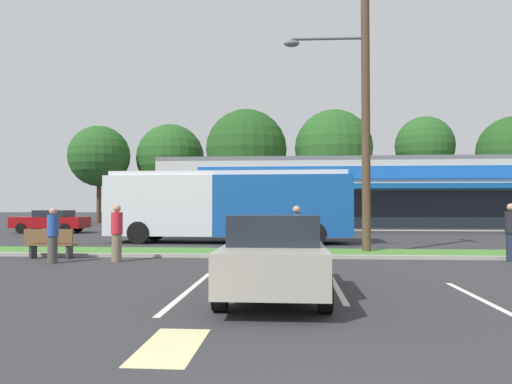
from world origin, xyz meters
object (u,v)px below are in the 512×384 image
bus_stop_bench (50,243)px  pedestrian_by_pole (297,234)px  car_2 (275,254)px  city_bus (229,204)px  pedestrian_far (53,235)px  car_1 (221,221)px  pedestrian_near_bench (117,233)px  pedestrian_mid (511,232)px  utility_pole (362,94)px  car_0 (51,221)px

bus_stop_bench → pedestrian_by_pole: pedestrian_by_pole is taller
car_2 → pedestrian_by_pole: bearing=-4.9°
city_bus → pedestrian_far: size_ratio=6.81×
car_1 → pedestrian_near_bench: (-1.12, -14.12, 0.07)m
city_bus → pedestrian_mid: size_ratio=6.32×
bus_stop_bench → pedestrian_by_pole: 7.90m
bus_stop_bench → pedestrian_near_bench: bearing=165.1°
car_2 → bus_stop_bench: bearing=51.9°
city_bus → pedestrian_far: bearing=64.3°
utility_pole → pedestrian_by_pole: size_ratio=6.26×
pedestrian_by_pole → city_bus: bearing=49.4°
utility_pole → pedestrian_far: size_ratio=6.46×
pedestrian_near_bench → pedestrian_by_pole: bearing=154.9°
car_0 → pedestrian_near_bench: 17.60m
pedestrian_mid → pedestrian_by_pole: bearing=-79.3°
car_1 → car_2: (3.87, -19.29, -0.02)m
city_bus → car_0: bearing=-28.7°
utility_pole → car_2: bearing=-109.4°
car_1 → pedestrian_far: bearing=78.9°
car_2 → pedestrian_mid: (6.99, 6.09, 0.11)m
utility_pole → pedestrian_near_bench: size_ratio=6.13×
car_0 → car_1: (10.83, -0.56, 0.06)m
car_2 → pedestrian_by_pole: (0.46, 5.45, 0.07)m
pedestrian_near_bench → pedestrian_by_pole: (5.45, 0.28, -0.02)m
car_1 → pedestrian_by_pole: bearing=107.4°
utility_pole → pedestrian_by_pole: bearing=-133.2°
pedestrian_far → car_1: bearing=174.2°
car_0 → utility_pole: bearing=145.7°
pedestrian_near_bench → utility_pole: bearing=171.5°
bus_stop_bench → car_0: (-7.27, 14.04, 0.24)m
pedestrian_by_pole → pedestrian_far: bearing=123.5°
car_0 → pedestrian_near_bench: pedestrian_near_bench is taller
city_bus → car_2: size_ratio=2.46×
city_bus → pedestrian_by_pole: size_ratio=6.59×
car_2 → pedestrian_far: (-6.74, 4.65, 0.04)m
car_0 → car_1: 10.85m
pedestrian_near_bench → pedestrian_by_pole: pedestrian_near_bench is taller
car_2 → city_bus: bearing=11.3°
utility_pole → car_1: bearing=120.4°
city_bus → bus_stop_bench: bearing=56.5°
car_2 → pedestrian_far: size_ratio=2.76×
bus_stop_bench → pedestrian_mid: bearing=-179.0°
pedestrian_mid → pedestrian_far: (-13.73, -1.44, -0.06)m
utility_pole → car_2: 9.72m
car_0 → bus_stop_bench: bearing=117.4°
bus_stop_bench → pedestrian_mid: size_ratio=0.91×
car_2 → pedestrian_far: pedestrian_far is taller
city_bus → pedestrian_mid: bearing=146.3°
car_0 → car_1: car_1 is taller
utility_pole → pedestrian_mid: utility_pole is taller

